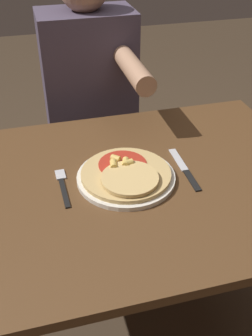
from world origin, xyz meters
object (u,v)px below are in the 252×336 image
object	(u,v)px
plate	(126,177)
knife	(185,170)
pizza	(126,174)
person_diner	(92,95)
dining_table	(129,210)
fork	(63,185)

from	to	relation	value
plate	knife	world-z (taller)	plate
pizza	person_diner	bearing A→B (deg)	88.67
plate	person_diner	xyz separation A→B (m)	(0.01, 0.61, -0.02)
dining_table	fork	bearing A→B (deg)	171.93
fork	person_diner	size ratio (longest dim) A/B	0.14
plate	person_diner	size ratio (longest dim) A/B	0.23
dining_table	fork	xyz separation A→B (m)	(-0.19, 0.03, 0.12)
pizza	person_diner	world-z (taller)	person_diner
dining_table	person_diner	bearing A→B (deg)	89.30
fork	person_diner	bearing A→B (deg)	71.71
fork	person_diner	distance (m)	0.62
dining_table	person_diner	xyz separation A→B (m)	(0.01, 0.62, 0.10)
knife	plate	bearing A→B (deg)	179.43
pizza	knife	world-z (taller)	pizza
person_diner	fork	bearing A→B (deg)	-108.29
pizza	fork	distance (m)	0.18
knife	pizza	bearing A→B (deg)	-178.76
dining_table	fork	world-z (taller)	fork
dining_table	plate	world-z (taller)	plate
fork	knife	bearing A→B (deg)	-2.76
fork	knife	world-z (taller)	same
plate	person_diner	distance (m)	0.61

